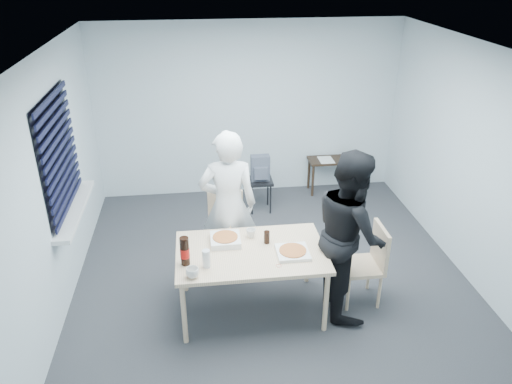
{
  "coord_description": "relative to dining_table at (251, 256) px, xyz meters",
  "views": [
    {
      "loc": [
        -0.79,
        -4.65,
        3.46
      ],
      "look_at": [
        -0.19,
        0.1,
        1.12
      ],
      "focal_mm": 35.0,
      "sensor_mm": 36.0,
      "label": 1
    }
  ],
  "objects": [
    {
      "name": "room",
      "position": [
        -1.89,
        0.83,
        0.77
      ],
      "size": [
        5.0,
        5.0,
        5.0
      ],
      "color": "#2F3035",
      "rests_on": "ground"
    },
    {
      "name": "dining_table",
      "position": [
        0.0,
        0.0,
        0.0
      ],
      "size": [
        1.5,
        0.95,
        0.73
      ],
      "color": "beige",
      "rests_on": "ground"
    },
    {
      "name": "chair_far",
      "position": [
        -0.18,
        0.97,
        -0.16
      ],
      "size": [
        0.42,
        0.42,
        0.89
      ],
      "color": "beige",
      "rests_on": "ground"
    },
    {
      "name": "chair_right",
      "position": [
        1.26,
        0.02,
        -0.16
      ],
      "size": [
        0.42,
        0.42,
        0.89
      ],
      "color": "beige",
      "rests_on": "ground"
    },
    {
      "name": "person_white",
      "position": [
        -0.17,
        0.7,
        0.21
      ],
      "size": [
        0.65,
        0.42,
        1.77
      ],
      "primitive_type": "imported",
      "rotation": [
        0.0,
        0.0,
        3.14
      ],
      "color": "silver",
      "rests_on": "ground"
    },
    {
      "name": "person_black",
      "position": [
        1.0,
        -0.04,
        0.21
      ],
      "size": [
        0.47,
        0.86,
        1.77
      ],
      "primitive_type": "imported",
      "rotation": [
        0.0,
        0.0,
        1.57
      ],
      "color": "black",
      "rests_on": "ground"
    },
    {
      "name": "side_table",
      "position": [
        1.62,
        2.71,
        -0.21
      ],
      "size": [
        0.82,
        0.36,
        0.54
      ],
      "color": "#312218",
      "rests_on": "ground"
    },
    {
      "name": "stool",
      "position": [
        0.39,
        2.23,
        -0.3
      ],
      "size": [
        0.35,
        0.35,
        0.48
      ],
      "color": "black",
      "rests_on": "ground"
    },
    {
      "name": "backpack",
      "position": [
        0.39,
        2.21,
        -0.01
      ],
      "size": [
        0.26,
        0.19,
        0.37
      ],
      "rotation": [
        0.0,
        0.0,
        0.16
      ],
      "color": "#565964",
      "rests_on": "stool"
    },
    {
      "name": "pizza_box_a",
      "position": [
        -0.24,
        0.19,
        0.1
      ],
      "size": [
        0.3,
        0.3,
        0.08
      ],
      "rotation": [
        0.0,
        0.0,
        0.4
      ],
      "color": "white",
      "rests_on": "dining_table"
    },
    {
      "name": "pizza_box_b",
      "position": [
        0.41,
        -0.1,
        0.08
      ],
      "size": [
        0.32,
        0.32,
        0.05
      ],
      "rotation": [
        0.0,
        0.0,
        -0.23
      ],
      "color": "white",
      "rests_on": "dining_table"
    },
    {
      "name": "mug_a",
      "position": [
        -0.59,
        -0.38,
        0.11
      ],
      "size": [
        0.17,
        0.17,
        0.1
      ],
      "primitive_type": "imported",
      "rotation": [
        0.0,
        0.0,
        0.52
      ],
      "color": "silver",
      "rests_on": "dining_table"
    },
    {
      "name": "mug_b",
      "position": [
        0.03,
        0.27,
        0.11
      ],
      "size": [
        0.1,
        0.1,
        0.09
      ],
      "primitive_type": "imported",
      "color": "silver",
      "rests_on": "dining_table"
    },
    {
      "name": "cola_glass",
      "position": [
        0.18,
        0.13,
        0.13
      ],
      "size": [
        0.08,
        0.08,
        0.13
      ],
      "primitive_type": "cylinder",
      "rotation": [
        0.0,
        0.0,
        -0.33
      ],
      "color": "black",
      "rests_on": "dining_table"
    },
    {
      "name": "soda_bottle",
      "position": [
        -0.65,
        -0.15,
        0.2
      ],
      "size": [
        0.09,
        0.09,
        0.29
      ],
      "rotation": [
        0.0,
        0.0,
        0.17
      ],
      "color": "black",
      "rests_on": "dining_table"
    },
    {
      "name": "plastic_cups",
      "position": [
        -0.45,
        -0.22,
        0.15
      ],
      "size": [
        0.08,
        0.08,
        0.18
      ],
      "primitive_type": "cylinder",
      "rotation": [
        0.0,
        0.0,
        0.01
      ],
      "color": "silver",
      "rests_on": "dining_table"
    },
    {
      "name": "rubber_band",
      "position": [
        0.23,
        -0.3,
        0.06
      ],
      "size": [
        0.06,
        0.06,
        0.0
      ],
      "primitive_type": "torus",
      "rotation": [
        0.0,
        0.0,
        0.19
      ],
      "color": "red",
      "rests_on": "dining_table"
    },
    {
      "name": "papers",
      "position": [
        1.47,
        2.69,
        -0.13
      ],
      "size": [
        0.3,
        0.35,
        0.0
      ],
      "primitive_type": "cube",
      "rotation": [
        0.0,
        0.0,
        0.35
      ],
      "color": "white",
      "rests_on": "side_table"
    },
    {
      "name": "black_box",
      "position": [
        1.84,
        2.75,
        -0.1
      ],
      "size": [
        0.16,
        0.12,
        0.07
      ],
      "primitive_type": "cube",
      "rotation": [
        0.0,
        0.0,
        -0.07
      ],
      "color": "black",
      "rests_on": "side_table"
    }
  ]
}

